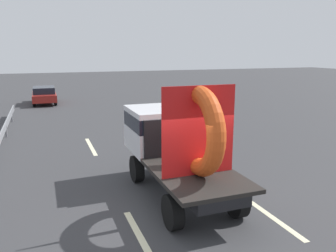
% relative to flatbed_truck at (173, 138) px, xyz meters
% --- Properties ---
extents(ground_plane, '(120.00, 120.00, 0.00)m').
position_rel_flatbed_truck_xyz_m(ground_plane, '(-0.19, -1.48, -1.55)').
color(ground_plane, '#38383A').
extents(flatbed_truck, '(2.02, 5.04, 3.26)m').
position_rel_flatbed_truck_xyz_m(flatbed_truck, '(0.00, 0.00, 0.00)').
color(flatbed_truck, black).
rests_on(flatbed_truck, ground_plane).
extents(distant_sedan, '(1.73, 4.03, 1.32)m').
position_rel_flatbed_truck_xyz_m(distant_sedan, '(-3.33, 19.03, -0.85)').
color(distant_sedan, black).
rests_on(distant_sedan, ground_plane).
extents(guardrail, '(0.10, 15.17, 0.71)m').
position_rel_flatbed_truck_xyz_m(guardrail, '(-5.22, 6.68, -1.02)').
color(guardrail, gray).
rests_on(guardrail, ground_plane).
extents(lane_dash_left_near, '(0.16, 2.26, 0.01)m').
position_rel_flatbed_truck_xyz_m(lane_dash_left_near, '(-1.67, -2.19, -1.55)').
color(lane_dash_left_near, beige).
rests_on(lane_dash_left_near, ground_plane).
extents(lane_dash_left_far, '(0.16, 2.82, 0.01)m').
position_rel_flatbed_truck_xyz_m(lane_dash_left_far, '(-1.67, 5.48, -1.55)').
color(lane_dash_left_far, beige).
rests_on(lane_dash_left_far, ground_plane).
extents(lane_dash_right_near, '(0.16, 2.78, 0.01)m').
position_rel_flatbed_truck_xyz_m(lane_dash_right_near, '(1.67, -2.39, -1.55)').
color(lane_dash_right_near, beige).
rests_on(lane_dash_right_near, ground_plane).
extents(lane_dash_right_far, '(0.16, 2.42, 0.01)m').
position_rel_flatbed_truck_xyz_m(lane_dash_right_far, '(1.67, 5.38, -1.55)').
color(lane_dash_right_far, beige).
rests_on(lane_dash_right_far, ground_plane).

